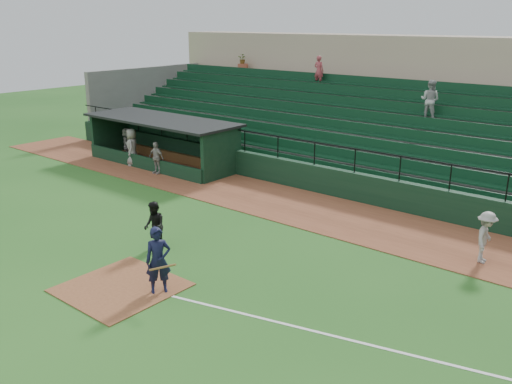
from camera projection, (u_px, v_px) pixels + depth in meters
The scene contains 12 objects.
ground at pixel (149, 276), 16.35m from camera, with size 90.00×90.00×0.00m, color #255A1D.
warning_track at pixel (303, 208), 22.23m from camera, with size 40.00×4.00×0.03m, color brown.
home_plate_dirt at pixel (121, 287), 15.61m from camera, with size 3.00×3.00×0.03m, color brown.
foul_line at pixel (423, 358), 12.37m from camera, with size 18.00×0.09×0.01m, color white.
stadium_structure at pixel (401, 123), 27.77m from camera, with size 38.00×13.08×6.40m.
dugout at pixel (168, 138), 28.92m from camera, with size 8.90×3.20×2.42m.
batter_at_plate at pixel (158, 261), 15.08m from camera, with size 1.18×0.84×1.92m.
umpire at pixel (154, 226), 18.00m from camera, with size 0.79×0.62×1.64m, color black.
runner at pixel (486, 237), 16.98m from camera, with size 1.06×0.61×1.65m, color #9B9591.
dugout_player_a at pixel (156, 158), 26.91m from camera, with size 0.93×0.39×1.58m, color #A6A09B.
dugout_player_b at pixel (132, 147), 28.39m from camera, with size 0.94×0.61×1.92m, color gray.
dugout_player_c at pixel (127, 143), 30.01m from camera, with size 1.52×0.49×1.64m, color #9B9691.
Camera 1 is at (11.93, -9.43, 7.25)m, focal length 38.72 mm.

